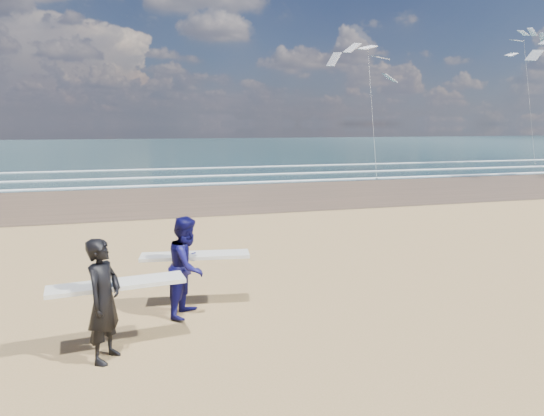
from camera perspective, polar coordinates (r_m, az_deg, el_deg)
name	(u,v)px	position (r m, az deg, el deg)	size (l,w,h in m)	color
wet_sand_strip	(462,185)	(32.39, 21.50, 2.50)	(220.00, 12.00, 0.01)	brown
ocean	(254,147)	(81.96, -2.11, 7.22)	(220.00, 100.00, 0.02)	#1A373A
foam_breakers	(383,170)	(40.81, 12.89, 4.38)	(220.00, 11.70, 0.05)	white
surfer_near	(105,299)	(8.28, -19.01, -10.04)	(2.24, 1.16, 2.01)	black
surfer_far	(188,266)	(9.78, -9.86, -6.69)	(2.25, 1.37, 1.99)	#0E0D4C
kite_1	(371,96)	(36.57, 11.58, 12.78)	(5.66, 4.72, 10.48)	slate
kite_5	(528,89)	(54.29, 27.92, 12.22)	(4.80, 4.63, 13.59)	slate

